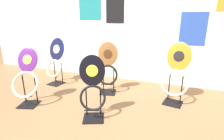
{
  "coord_description": "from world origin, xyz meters",
  "views": [
    {
      "loc": [
        0.71,
        -1.39,
        1.35
      ],
      "look_at": [
        -0.18,
        1.03,
        0.55
      ],
      "focal_mm": 28.0,
      "sensor_mm": 36.0,
      "label": 1
    }
  ],
  "objects": [
    {
      "name": "toilet_seat_display_purple_note",
      "position": [
        -1.4,
        0.53,
        0.44
      ],
      "size": [
        0.47,
        0.46,
        0.89
      ],
      "color": "black",
      "rests_on": "ground_plane"
    },
    {
      "name": "wall_back",
      "position": [
        0.0,
        2.21,
        1.3
      ],
      "size": [
        8.0,
        0.07,
        2.6
      ],
      "color": "silver",
      "rests_on": "ground_plane"
    },
    {
      "name": "toilet_seat_display_jazz_black",
      "position": [
        -0.26,
        0.5,
        0.43
      ],
      "size": [
        0.38,
        0.37,
        0.88
      ],
      "color": "black",
      "rests_on": "ground_plane"
    },
    {
      "name": "toilet_seat_display_navy_moon",
      "position": [
        -1.56,
        1.42,
        0.43
      ],
      "size": [
        0.41,
        0.36,
        0.93
      ],
      "color": "black",
      "rests_on": "ground_plane"
    },
    {
      "name": "toilet_seat_display_orange_sun",
      "position": [
        0.76,
        1.36,
        0.48
      ],
      "size": [
        0.45,
        0.36,
        0.97
      ],
      "color": "black",
      "rests_on": "ground_plane"
    },
    {
      "name": "toilet_seat_display_woodgrain",
      "position": [
        -0.38,
        1.37,
        0.45
      ],
      "size": [
        0.38,
        0.34,
        0.93
      ],
      "color": "black",
      "rests_on": "ground_plane"
    }
  ]
}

